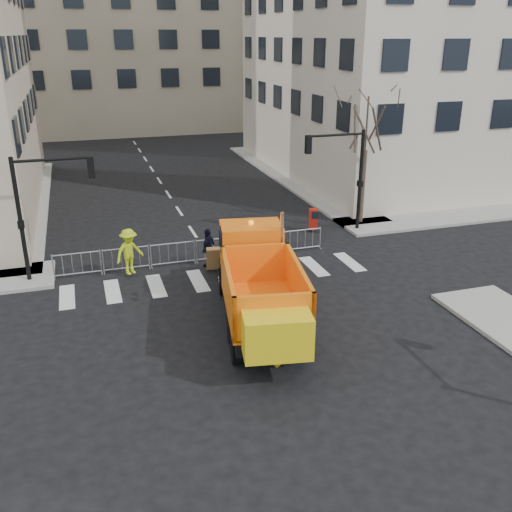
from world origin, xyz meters
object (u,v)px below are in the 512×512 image
object	(u,v)px
newspaper_box	(313,219)
cop_c	(208,248)
cop_a	(269,260)
worker	(129,252)
plow_truck	(259,282)
cop_b	(245,253)

from	to	relation	value
newspaper_box	cop_c	bearing A→B (deg)	-134.00
cop_a	cop_c	bearing A→B (deg)	-50.91
worker	newspaper_box	bearing A→B (deg)	-10.96
plow_truck	newspaper_box	world-z (taller)	plow_truck
plow_truck	cop_b	size ratio (longest dim) A/B	5.26
cop_b	cop_c	world-z (taller)	cop_b
plow_truck	cop_a	world-z (taller)	plow_truck
cop_a	newspaper_box	world-z (taller)	cop_a
cop_c	plow_truck	bearing A→B (deg)	43.48
plow_truck	cop_a	bearing A→B (deg)	-13.80
worker	cop_c	bearing A→B (deg)	-26.14
cop_c	worker	size ratio (longest dim) A/B	0.88
cop_a	cop_b	bearing A→B (deg)	-46.29
plow_truck	worker	size ratio (longest dim) A/B	4.97
cop_c	newspaper_box	bearing A→B (deg)	154.88
cop_a	cop_c	size ratio (longest dim) A/B	0.90
plow_truck	worker	world-z (taller)	plow_truck
cop_b	cop_a	bearing A→B (deg)	147.54
cop_c	worker	xyz separation A→B (m)	(-3.52, -0.18, 0.28)
cop_a	worker	size ratio (longest dim) A/B	0.78
worker	plow_truck	bearing A→B (deg)	-85.18
cop_a	cop_b	distance (m)	1.12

